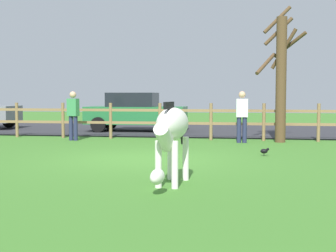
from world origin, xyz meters
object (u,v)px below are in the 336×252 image
bare_tree (281,74)px  parked_car_green (136,112)px  visitor_left_of_tree (73,113)px  visitor_right_of_tree (242,114)px  crow_on_grass (265,151)px  zebra (171,130)px

bare_tree → parked_car_green: bearing=150.0°
visitor_left_of_tree → visitor_right_of_tree: bearing=1.2°
crow_on_grass → visitor_right_of_tree: 3.38m
zebra → parked_car_green: (-3.20, 11.01, -0.08)m
parked_car_green → crow_on_grass: bearing=-54.4°
visitor_left_of_tree → zebra: bearing=-58.5°
crow_on_grass → bare_tree: bearing=80.4°
bare_tree → parked_car_green: 6.52m
crow_on_grass → visitor_right_of_tree: size_ratio=0.13×
crow_on_grass → visitor_left_of_tree: bearing=153.2°
zebra → visitor_left_of_tree: (-4.46, 7.27, -0.02)m
zebra → bare_tree: bearing=73.4°
bare_tree → crow_on_grass: size_ratio=20.59×
crow_on_grass → parked_car_green: size_ratio=0.05×
crow_on_grass → visitor_right_of_tree: (-0.59, 3.23, 0.78)m
crow_on_grass → parked_car_green: (-4.91, 6.86, 0.72)m
parked_car_green → visitor_right_of_tree: size_ratio=2.45×
parked_car_green → zebra: bearing=-73.8°
crow_on_grass → visitor_right_of_tree: visitor_right_of_tree is taller
zebra → crow_on_grass: size_ratio=9.00×
zebra → visitor_left_of_tree: bearing=121.5°
bare_tree → parked_car_green: (-5.52, 3.19, -1.36)m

